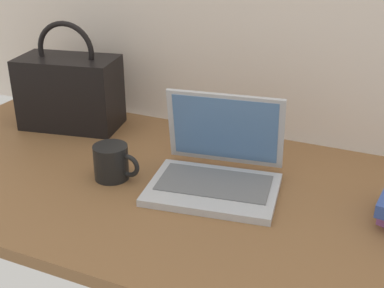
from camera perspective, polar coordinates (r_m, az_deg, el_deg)
name	(u,v)px	position (r m, az deg, el deg)	size (l,w,h in m)	color
desk	(172,189)	(1.29, -2.25, -5.03)	(1.60, 0.76, 0.03)	brown
laptop	(217,168)	(1.26, 2.85, -2.66)	(0.34, 0.30, 0.22)	#B2B5BA
coffee_mug	(112,162)	(1.30, -8.94, -2.03)	(0.13, 0.09, 0.09)	black
handbag	(70,91)	(1.62, -13.52, 5.84)	(0.32, 0.21, 0.33)	black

